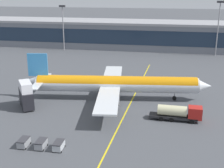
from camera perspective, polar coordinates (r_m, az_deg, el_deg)
The scene contains 11 objects.
ground_plane at distance 73.50m, azimuth -0.97°, elevation -3.91°, with size 700.00×700.00×0.00m, color #47494F.
apron_lead_in_line at distance 74.51m, azimuth 3.39°, elevation -3.63°, with size 0.30×80.00×0.01m, color yellow.
terminal_building at distance 142.80m, azimuth 6.63°, elevation 9.04°, with size 219.53×20.48×12.09m.
main_airliner at distance 76.18m, azimuth 0.63°, elevation 0.01°, with size 47.03×37.68×11.39m.
fuel_tanker at distance 66.20m, azimuth 12.30°, elevation -5.20°, with size 10.86×2.92×3.25m.
catering_lift at distance 73.66m, azimuth -15.60°, elevation -2.00°, with size 5.86×7.04×6.30m.
baggage_cart_0 at distance 57.18m, azimuth -16.01°, elevation -10.36°, with size 1.68×2.69×1.48m.
baggage_cart_1 at distance 55.95m, azimuth -12.99°, elevation -10.75°, with size 1.68×2.69×1.48m.
baggage_cart_2 at distance 54.89m, azimuth -9.84°, elevation -11.13°, with size 1.68×2.69×1.48m.
apron_light_mast_0 at distance 130.97m, azimuth 19.08°, elevation 10.44°, with size 2.80×0.50×21.74m.
apron_light_mast_2 at distance 137.86m, azimuth -9.06°, elevation 10.97°, with size 2.80×0.50×19.43m.
Camera 1 is at (14.07, -66.95, 26.88)m, focal length 49.41 mm.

